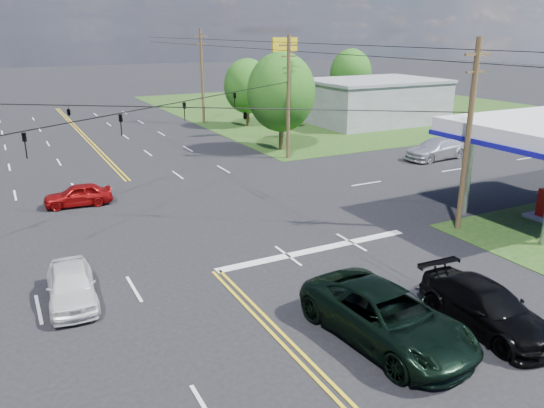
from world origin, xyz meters
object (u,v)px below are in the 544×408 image
pole_ne (288,96)px  suv_black (486,307)px  tree_right_a (281,92)px  pickup_dkgreen (387,316)px  pole_se (468,135)px  pole_right_far (202,75)px  tree_right_b (247,86)px  tree_far_r (351,73)px  retail_ne (373,102)px  pickup_white (71,285)px

pole_ne → suv_black: (-6.43, -25.41, -4.15)m
tree_right_a → pickup_dkgreen: 29.87m
pole_se → pole_right_far: size_ratio=0.95×
tree_right_b → pickup_dkgreen: (-13.50, -39.48, -3.34)m
tree_far_r → retail_ne: bearing=-111.8°
retail_ne → pickup_white: bearing=-142.0°
tree_right_a → suv_black: size_ratio=1.56×
retail_ne → tree_far_r: (4.00, 10.00, 2.34)m
pickup_dkgreen → tree_right_b: bearing=65.6°
pole_ne → tree_right_b: pole_ne is taller
pole_ne → pole_se: bearing=-90.0°
suv_black → pole_se: bearing=52.0°
pole_right_far → tree_right_b: size_ratio=1.41×
tree_far_r → pickup_dkgreen: (-31.00, -45.48, -3.66)m
retail_ne → pole_se: pole_se is taller
pole_ne → tree_right_a: size_ratio=1.16×
retail_ne → pole_se: (-17.00, -29.00, 2.72)m
tree_far_r → pickup_dkgreen: tree_far_r is taller
tree_right_a → suv_black: bearing=-104.7°
retail_ne → suv_black: bearing=-122.8°
pickup_dkgreen → suv_black: 3.69m
retail_ne → tree_right_a: bearing=-153.4°
pole_right_far → tree_far_r: 21.10m
tree_right_b → suv_black: size_ratio=1.35×
pickup_dkgreen → pole_se: bearing=27.4°
pole_se → tree_right_a: size_ratio=1.16×
pickup_white → pickup_dkgreen: bearing=-36.1°
tree_far_r → pickup_white: tree_far_r is taller
pole_ne → pickup_white: bearing=-137.9°
retail_ne → pole_se: size_ratio=1.47×
pickup_dkgreen → suv_black: (3.57, -0.93, -0.12)m
pole_right_far → tree_right_b: bearing=-48.8°
tree_right_a → pickup_dkgreen: bearing=-111.8°
tree_right_b → tree_far_r: 18.50m
pole_right_far → pickup_dkgreen: pole_right_far is taller
tree_far_r → pickup_dkgreen: bearing=-124.3°
retail_ne → tree_right_b: tree_right_b is taller
pole_right_far → suv_black: size_ratio=1.91×
pole_se → pickup_dkgreen: size_ratio=1.50×
retail_ne → tree_far_r: size_ratio=1.83×
pole_se → pole_ne: size_ratio=1.00×
tree_right_a → retail_ne: bearing=26.6°
pickup_dkgreen → suv_black: bearing=-20.1°
tree_far_r → pickup_dkgreen: 55.16m
tree_right_a → pickup_dkgreen: size_ratio=1.29×
pickup_white → pole_se: bearing=1.3°
tree_right_a → suv_black: 29.65m
pole_se → tree_right_b: 33.19m
pole_ne → pickup_white: (-18.78, -17.00, -4.20)m
pole_se → pickup_dkgreen: 12.58m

